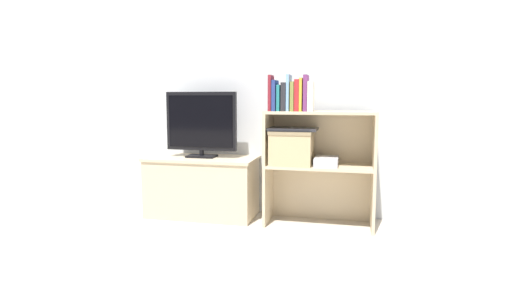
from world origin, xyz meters
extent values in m
plane|color=#BCB2A3|center=(0.00, 0.00, 0.00)|extent=(16.00, 16.00, 0.00)
cube|color=silver|center=(0.00, 0.43, 1.20)|extent=(10.00, 0.05, 2.40)
cube|color=#CCB793|center=(-0.44, 0.20, 0.22)|extent=(0.83, 0.39, 0.44)
cube|color=#CCB793|center=(-0.44, 0.20, 0.45)|extent=(0.85, 0.41, 0.02)
cube|color=black|center=(-0.44, 0.20, 0.47)|extent=(0.22, 0.14, 0.02)
cylinder|color=black|center=(-0.44, 0.20, 0.50)|extent=(0.04, 0.04, 0.04)
cube|color=black|center=(-0.44, 0.20, 0.74)|extent=(0.56, 0.03, 0.45)
cube|color=black|center=(-0.44, 0.18, 0.74)|extent=(0.51, 0.00, 0.39)
cube|color=#CCB793|center=(0.09, 0.16, 0.22)|extent=(0.02, 0.33, 0.44)
cube|color=#CCB793|center=(0.84, 0.16, 0.22)|extent=(0.02, 0.33, 0.44)
cube|color=#CCB793|center=(0.47, 0.32, 0.22)|extent=(0.73, 0.02, 0.44)
cube|color=#CCB793|center=(0.47, 0.16, 0.43)|extent=(0.73, 0.33, 0.02)
cube|color=#CCB793|center=(0.09, 0.16, 0.63)|extent=(0.02, 0.33, 0.38)
cube|color=#CCB793|center=(0.84, 0.16, 0.63)|extent=(0.02, 0.33, 0.38)
cube|color=#CCB793|center=(0.47, 0.32, 0.63)|extent=(0.73, 0.02, 0.38)
cube|color=#CCB793|center=(0.47, 0.16, 0.81)|extent=(0.73, 0.33, 0.02)
cube|color=maroon|center=(0.12, 0.10, 0.95)|extent=(0.02, 0.13, 0.25)
cube|color=navy|center=(0.15, 0.10, 0.93)|extent=(0.03, 0.15, 0.22)
cube|color=#1E7075|center=(0.18, 0.10, 0.92)|extent=(0.02, 0.13, 0.18)
cube|color=#232328|center=(0.22, 0.10, 0.92)|extent=(0.03, 0.12, 0.20)
cube|color=#709ECC|center=(0.25, 0.10, 0.95)|extent=(0.02, 0.15, 0.25)
cube|color=olive|center=(0.28, 0.10, 0.93)|extent=(0.03, 0.14, 0.20)
cube|color=#B22328|center=(0.31, 0.10, 0.93)|extent=(0.03, 0.12, 0.22)
cube|color=gold|center=(0.34, 0.10, 0.94)|extent=(0.02, 0.14, 0.23)
cube|color=#6B2D66|center=(0.37, 0.10, 0.95)|extent=(0.03, 0.14, 0.25)
cube|color=silver|center=(0.41, 0.10, 0.93)|extent=(0.04, 0.14, 0.20)
cube|color=tan|center=(0.27, 0.15, 0.56)|extent=(0.29, 0.29, 0.24)
cube|color=#917E5B|center=(0.27, 0.15, 0.67)|extent=(0.30, 0.30, 0.02)
cube|color=#2D2D33|center=(0.27, 0.15, 0.70)|extent=(0.36, 0.24, 0.02)
cylinder|color=#99999E|center=(0.27, 0.15, 0.71)|extent=(0.02, 0.02, 0.00)
cube|color=#B2B2B7|center=(0.52, 0.13, 0.47)|extent=(0.16, 0.25, 0.06)
camera|label=1|loc=(0.67, -2.68, 0.91)|focal=28.00mm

